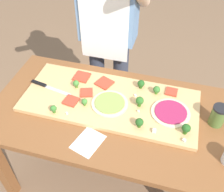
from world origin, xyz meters
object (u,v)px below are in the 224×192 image
object	(u,v)px
chefs_knife	(45,86)
broccoli_floret_center_left	(76,84)
pizza_whole_pesto_green	(110,103)
broccoli_floret_back_mid	(140,101)
pizza_slice_far_right	(82,77)
broccoli_floret_back_right	(85,102)
cheese_crumble_b	(67,113)
cheese_crumble_a	(154,131)
cheese_crumble_d	(138,111)
broccoli_floret_back_left	(157,90)
sauce_jar	(218,116)
prep_table	(113,123)
cheese_crumble_c	(135,95)
cook_center	(108,26)
broccoli_floret_front_left	(186,128)
broccoli_floret_front_right	(141,84)
pizza_whole_beet_magenta	(171,112)
cheese_crumble_e	(184,140)
pizza_slice_near_left	(172,92)
pizza_slice_center	(87,93)
pizza_slice_near_right	(71,101)
recipe_note	(88,142)
broccoli_floret_front_mid	(139,122)
pizza_slice_far_left	(104,83)

from	to	relation	value
chefs_knife	broccoli_floret_center_left	xyz separation A→B (m)	(0.20, 0.05, 0.03)
chefs_knife	pizza_whole_pesto_green	xyz separation A→B (m)	(0.45, -0.04, 0.00)
broccoli_floret_back_mid	pizza_slice_far_right	bearing A→B (deg)	159.93
broccoli_floret_back_right	chefs_knife	bearing A→B (deg)	164.02
chefs_knife	cheese_crumble_b	xyz separation A→B (m)	(0.23, -0.18, 0.00)
pizza_slice_far_right	broccoli_floret_back_mid	world-z (taller)	broccoli_floret_back_mid
cheese_crumble_a	cheese_crumble_d	size ratio (longest dim) A/B	1.62
broccoli_floret_back_left	sauce_jar	distance (m)	0.39
prep_table	cheese_crumble_a	world-z (taller)	cheese_crumble_a
cheese_crumble_c	cheese_crumble_d	bearing A→B (deg)	-69.55
broccoli_floret_back_right	cook_center	xyz separation A→B (m)	(-0.02, 0.59, 0.18)
broccoli_floret_front_left	broccoli_floret_front_right	distance (m)	0.43
pizza_whole_beet_magenta	cheese_crumble_c	world-z (taller)	pizza_whole_beet_magenta
cheese_crumble_e	broccoli_floret_center_left	bearing A→B (deg)	160.78
broccoli_floret_back_left	cook_center	bearing A→B (deg)	138.79
pizza_slice_far_right	sauce_jar	world-z (taller)	sauce_jar
pizza_whole_pesto_green	cheese_crumble_d	distance (m)	0.18
broccoli_floret_front_left	pizza_slice_far_right	bearing A→B (deg)	157.60
prep_table	broccoli_floret_center_left	size ratio (longest dim) A/B	27.58
pizza_whole_beet_magenta	pizza_slice_near_left	size ratio (longest dim) A/B	3.19
pizza_slice_center	cook_center	distance (m)	0.53
broccoli_floret_back_left	prep_table	bearing A→B (deg)	-138.24
pizza_slice_near_right	cook_center	xyz separation A→B (m)	(0.07, 0.59, 0.20)
cheese_crumble_d	recipe_note	bearing A→B (deg)	-129.87
prep_table	pizza_slice_near_left	distance (m)	0.42
broccoli_floret_front_right	sauce_jar	distance (m)	0.50
pizza_whole_pesto_green	broccoli_floret_back_left	world-z (taller)	broccoli_floret_back_left
cheese_crumble_d	pizza_slice_far_right	bearing A→B (deg)	154.38
pizza_whole_beet_magenta	pizza_slice_far_right	world-z (taller)	pizza_whole_beet_magenta
broccoli_floret_back_right	cheese_crumble_c	bearing A→B (deg)	29.50
pizza_slice_near_right	broccoli_floret_center_left	distance (m)	0.14
broccoli_floret_front_left	broccoli_floret_back_right	bearing A→B (deg)	174.86
pizza_slice_near_left	recipe_note	world-z (taller)	pizza_slice_near_left
pizza_whole_beet_magenta	broccoli_floret_back_mid	world-z (taller)	broccoli_floret_back_mid
broccoli_floret_front_mid	cheese_crumble_e	distance (m)	0.26
pizza_slice_far_right	broccoli_floret_back_left	bearing A→B (deg)	-2.33
broccoli_floret_front_right	pizza_slice_far_right	bearing A→B (deg)	-179.12
cheese_crumble_c	pizza_slice_far_right	bearing A→B (deg)	168.17
broccoli_floret_center_left	cheese_crumble_b	bearing A→B (deg)	-82.87
chefs_knife	broccoli_floret_back_right	size ratio (longest dim) A/B	6.02
broccoli_floret_back_right	broccoli_floret_front_mid	size ratio (longest dim) A/B	0.80
pizza_whole_beet_magenta	pizza_slice_near_right	distance (m)	0.61
pizza_whole_beet_magenta	broccoli_floret_center_left	distance (m)	0.62
broccoli_floret_center_left	prep_table	bearing A→B (deg)	-22.87
broccoli_floret_front_left	pizza_slice_far_left	bearing A→B (deg)	153.34
pizza_slice_far_left	broccoli_floret_front_left	bearing A→B (deg)	-26.66
pizza_slice_near_left	chefs_knife	bearing A→B (deg)	-168.31
prep_table	cook_center	bearing A→B (deg)	109.26
broccoli_floret_back_mid	broccoli_floret_back_left	world-z (taller)	broccoli_floret_back_mid
pizza_slice_center	broccoli_floret_front_left	world-z (taller)	broccoli_floret_front_left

